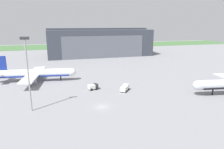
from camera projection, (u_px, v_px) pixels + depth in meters
The scene contains 7 objects.
ground_plane at pixel (102, 107), 62.75m from camera, with size 440.00×440.00×0.00m, color gray.
grass_field_strip at pixel (65, 46), 234.66m from camera, with size 440.00×56.00×0.08m, color #47703E.
maintenance_hangar at pixel (99, 42), 166.86m from camera, with size 81.68×35.44×22.00m.
airliner_far_right at pixel (35, 74), 90.12m from camera, with size 35.40×30.77×11.76m.
baggage_tug at pixel (125, 88), 77.55m from camera, with size 4.65×5.07×2.33m.
stair_truck at pixel (93, 87), 79.16m from camera, with size 4.08×3.21×2.22m.
apron_light_mast at pixel (28, 70), 56.98m from camera, with size 2.40×0.50×21.72m.
Camera 1 is at (-13.32, -56.99, 25.00)m, focal length 32.35 mm.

